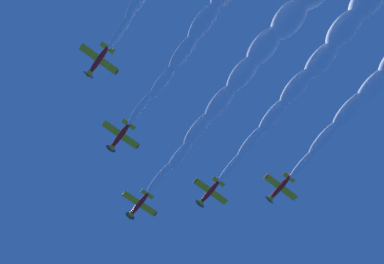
{
  "coord_description": "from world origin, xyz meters",
  "views": [
    {
      "loc": [
        -6.38,
        -39.1,
        2.03
      ],
      "look_at": [
        1.07,
        -15.42,
        83.1
      ],
      "focal_mm": 42.02,
      "sensor_mm": 36.0,
      "label": 1
    }
  ],
  "objects_px": {
    "airplane_left_wingman": "(120,136)",
    "airplane_outer_right": "(279,188)",
    "airplane_outer_left": "(98,61)",
    "airplane_right_wingman": "(209,193)",
    "airplane_lead": "(139,205)"
  },
  "relations": [
    {
      "from": "airplane_left_wingman",
      "to": "airplane_outer_right",
      "type": "relative_size",
      "value": 1.0
    },
    {
      "from": "airplane_outer_left",
      "to": "airplane_outer_right",
      "type": "height_order",
      "value": "airplane_outer_right"
    },
    {
      "from": "airplane_outer_right",
      "to": "airplane_right_wingman",
      "type": "bearing_deg",
      "value": 160.54
    },
    {
      "from": "airplane_right_wingman",
      "to": "airplane_left_wingman",
      "type": "bearing_deg",
      "value": -162.25
    },
    {
      "from": "airplane_lead",
      "to": "airplane_outer_right",
      "type": "bearing_deg",
      "value": -23.95
    },
    {
      "from": "airplane_outer_left",
      "to": "airplane_outer_right",
      "type": "distance_m",
      "value": 42.66
    },
    {
      "from": "airplane_left_wingman",
      "to": "airplane_outer_right",
      "type": "height_order",
      "value": "airplane_outer_right"
    },
    {
      "from": "airplane_lead",
      "to": "airplane_outer_left",
      "type": "distance_m",
      "value": 29.32
    },
    {
      "from": "airplane_lead",
      "to": "airplane_left_wingman",
      "type": "xyz_separation_m",
      "value": [
        -7.17,
        -13.1,
        -1.06
      ]
    },
    {
      "from": "airplane_right_wingman",
      "to": "airplane_outer_right",
      "type": "distance_m",
      "value": 13.98
    },
    {
      "from": "airplane_left_wingman",
      "to": "airplane_outer_left",
      "type": "xyz_separation_m",
      "value": [
        -7.38,
        -12.35,
        0.52
      ]
    },
    {
      "from": "airplane_outer_left",
      "to": "airplane_outer_right",
      "type": "xyz_separation_m",
      "value": [
        40.27,
        14.03,
        1.37
      ]
    },
    {
      "from": "airplane_lead",
      "to": "airplane_right_wingman",
      "type": "xyz_separation_m",
      "value": [
        12.57,
        -6.78,
        -0.03
      ]
    },
    {
      "from": "airplane_right_wingman",
      "to": "airplane_outer_left",
      "type": "relative_size",
      "value": 1.0
    },
    {
      "from": "airplane_lead",
      "to": "airplane_left_wingman",
      "type": "relative_size",
      "value": 1.0
    }
  ]
}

